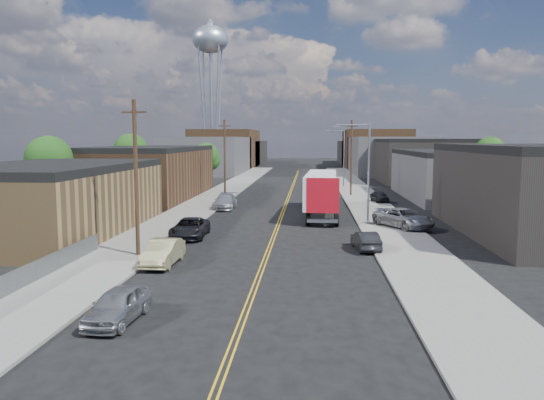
# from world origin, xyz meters

# --- Properties ---
(ground) EXTENTS (260.00, 260.00, 0.00)m
(ground) POSITION_xyz_m (0.00, 60.00, 0.00)
(ground) COLOR black
(ground) RESTS_ON ground
(centerline) EXTENTS (0.32, 120.00, 0.01)m
(centerline) POSITION_xyz_m (0.00, 45.00, 0.01)
(centerline) COLOR gold
(centerline) RESTS_ON ground
(sidewalk_left) EXTENTS (5.00, 140.00, 0.15)m
(sidewalk_left) POSITION_xyz_m (-9.50, 45.00, 0.07)
(sidewalk_left) COLOR slate
(sidewalk_left) RESTS_ON ground
(sidewalk_right) EXTENTS (5.00, 140.00, 0.15)m
(sidewalk_right) POSITION_xyz_m (9.50, 45.00, 0.07)
(sidewalk_right) COLOR slate
(sidewalk_right) RESTS_ON ground
(warehouse_tan) EXTENTS (12.00, 22.00, 5.60)m
(warehouse_tan) POSITION_xyz_m (-18.00, 18.00, 2.80)
(warehouse_tan) COLOR brown
(warehouse_tan) RESTS_ON ground
(warehouse_brown) EXTENTS (12.00, 26.00, 6.60)m
(warehouse_brown) POSITION_xyz_m (-18.00, 44.00, 3.30)
(warehouse_brown) COLOR #4E341F
(warehouse_brown) RESTS_ON ground
(industrial_right_b) EXTENTS (14.00, 24.00, 6.10)m
(industrial_right_b) POSITION_xyz_m (22.00, 46.00, 3.05)
(industrial_right_b) COLOR #3A3A3D
(industrial_right_b) RESTS_ON ground
(industrial_right_c) EXTENTS (14.00, 22.00, 7.60)m
(industrial_right_c) POSITION_xyz_m (22.00, 72.00, 3.80)
(industrial_right_c) COLOR black
(industrial_right_c) RESTS_ON ground
(skyline_left_a) EXTENTS (16.00, 30.00, 8.00)m
(skyline_left_a) POSITION_xyz_m (-20.00, 95.00, 4.00)
(skyline_left_a) COLOR #3A3A3D
(skyline_left_a) RESTS_ON ground
(skyline_right_a) EXTENTS (16.00, 30.00, 8.00)m
(skyline_right_a) POSITION_xyz_m (20.00, 95.00, 4.00)
(skyline_right_a) COLOR #3A3A3D
(skyline_right_a) RESTS_ON ground
(skyline_left_b) EXTENTS (16.00, 26.00, 10.00)m
(skyline_left_b) POSITION_xyz_m (-20.00, 120.00, 5.00)
(skyline_left_b) COLOR #4E341F
(skyline_left_b) RESTS_ON ground
(skyline_right_b) EXTENTS (16.00, 26.00, 10.00)m
(skyline_right_b) POSITION_xyz_m (20.00, 120.00, 5.00)
(skyline_right_b) COLOR #4E341F
(skyline_right_b) RESTS_ON ground
(skyline_left_c) EXTENTS (16.00, 40.00, 7.00)m
(skyline_left_c) POSITION_xyz_m (-20.00, 140.00, 3.50)
(skyline_left_c) COLOR black
(skyline_left_c) RESTS_ON ground
(skyline_right_c) EXTENTS (16.00, 40.00, 7.00)m
(skyline_right_c) POSITION_xyz_m (20.00, 140.00, 3.50)
(skyline_right_c) COLOR black
(skyline_right_c) RESTS_ON ground
(water_tower) EXTENTS (9.00, 9.00, 36.90)m
(water_tower) POSITION_xyz_m (-22.00, 110.00, 30.65)
(water_tower) COLOR gray
(water_tower) RESTS_ON ground
(streetlight_near) EXTENTS (3.39, 0.25, 9.00)m
(streetlight_near) POSITION_xyz_m (7.60, 25.00, 5.33)
(streetlight_near) COLOR gray
(streetlight_near) RESTS_ON ground
(streetlight_far) EXTENTS (3.39, 0.25, 9.00)m
(streetlight_far) POSITION_xyz_m (7.60, 60.00, 5.33)
(streetlight_far) COLOR gray
(streetlight_far) RESTS_ON ground
(utility_pole_left_near) EXTENTS (1.60, 0.26, 10.00)m
(utility_pole_left_near) POSITION_xyz_m (-8.20, 10.00, 5.14)
(utility_pole_left_near) COLOR black
(utility_pole_left_near) RESTS_ON ground
(utility_pole_left_far) EXTENTS (1.60, 0.26, 10.00)m
(utility_pole_left_far) POSITION_xyz_m (-8.20, 45.00, 5.14)
(utility_pole_left_far) COLOR black
(utility_pole_left_far) RESTS_ON ground
(utility_pole_right) EXTENTS (1.60, 0.26, 10.00)m
(utility_pole_right) POSITION_xyz_m (8.20, 48.00, 5.14)
(utility_pole_right) COLOR black
(utility_pole_right) RESTS_ON ground
(chainlink_fence) EXTENTS (0.05, 16.00, 1.22)m
(chainlink_fence) POSITION_xyz_m (-11.50, 3.50, 0.66)
(chainlink_fence) COLOR slate
(chainlink_fence) RESTS_ON ground
(tree_left_near) EXTENTS (4.85, 4.76, 7.91)m
(tree_left_near) POSITION_xyz_m (-23.94, 30.00, 5.18)
(tree_left_near) COLOR black
(tree_left_near) RESTS_ON ground
(tree_left_mid) EXTENTS (5.10, 5.04, 8.37)m
(tree_left_mid) POSITION_xyz_m (-23.94, 55.00, 5.48)
(tree_left_mid) COLOR black
(tree_left_mid) RESTS_ON ground
(tree_left_far) EXTENTS (4.35, 4.20, 6.97)m
(tree_left_far) POSITION_xyz_m (-13.94, 62.00, 4.57)
(tree_left_far) COLOR black
(tree_left_far) RESTS_ON ground
(tree_right_far) EXTENTS (4.85, 4.76, 7.91)m
(tree_right_far) POSITION_xyz_m (30.06, 60.00, 5.18)
(tree_right_far) COLOR black
(tree_right_far) RESTS_ON ground
(semi_truck) EXTENTS (3.42, 16.40, 4.27)m
(semi_truck) POSITION_xyz_m (3.87, 30.21, 2.43)
(semi_truck) COLOR silver
(semi_truck) RESTS_ON ground
(car_left_a) EXTENTS (1.99, 4.28, 1.42)m
(car_left_a) POSITION_xyz_m (-5.11, -2.00, 0.71)
(car_left_a) COLOR #97999C
(car_left_a) RESTS_ON ground
(car_left_b) EXTENTS (1.70, 4.65, 1.52)m
(car_left_b) POSITION_xyz_m (-6.01, 8.00, 0.76)
(car_left_b) COLOR #928B5F
(car_left_b) RESTS_ON ground
(car_left_c) EXTENTS (2.68, 5.48, 1.50)m
(car_left_c) POSITION_xyz_m (-6.40, 16.88, 0.75)
(car_left_c) COLOR black
(car_left_c) RESTS_ON ground
(car_left_d) EXTENTS (2.28, 5.51, 1.59)m
(car_left_d) POSITION_xyz_m (-6.40, 33.86, 0.80)
(car_left_d) COLOR #AAACAF
(car_left_d) RESTS_ON ground
(car_right_oncoming) EXTENTS (1.84, 4.07, 1.29)m
(car_right_oncoming) POSITION_xyz_m (6.60, 13.20, 0.65)
(car_right_oncoming) COLOR black
(car_right_oncoming) RESTS_ON ground
(car_right_lot_a) EXTENTS (5.22, 6.29, 1.60)m
(car_right_lot_a) POSITION_xyz_m (10.64, 22.00, 0.95)
(car_right_lot_a) COLOR #939597
(car_right_lot_a) RESTS_ON sidewalk_right
(car_right_lot_c) EXTENTS (2.11, 3.96, 1.28)m
(car_right_lot_c) POSITION_xyz_m (11.00, 40.31, 0.79)
(car_right_lot_c) COLOR black
(car_right_lot_c) RESTS_ON sidewalk_right
(car_ahead_truck) EXTENTS (2.91, 5.62, 1.51)m
(car_ahead_truck) POSITION_xyz_m (4.50, 42.00, 0.76)
(car_ahead_truck) COLOR black
(car_ahead_truck) RESTS_ON ground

